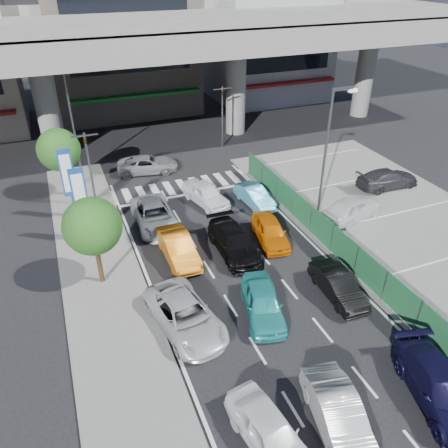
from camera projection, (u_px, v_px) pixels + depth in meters
name	position (u px, v px, depth m)	size (l,w,h in m)	color
ground	(261.00, 297.00, 21.32)	(120.00, 120.00, 0.00)	black
parking_lot	(410.00, 231.00, 26.36)	(12.00, 28.00, 0.06)	#61615F
sidewalk_left	(103.00, 282.00, 22.24)	(4.00, 30.00, 0.12)	#61615F
fence_run	(343.00, 248.00, 23.31)	(0.16, 22.00, 1.80)	#1F5C34
expressway	(143.00, 37.00, 34.11)	(64.00, 14.00, 10.75)	slate
building_center	(119.00, 35.00, 43.45)	(14.00, 10.90, 15.00)	gray
building_east	(267.00, 42.00, 48.49)	(12.00, 10.90, 12.00)	gray
traffic_light_left	(87.00, 152.00, 26.78)	(1.60, 1.24, 5.20)	#595B60
traffic_light_right	(222.00, 102.00, 36.01)	(1.60, 1.24, 5.20)	#595B60
street_lamp_right	(329.00, 143.00, 25.82)	(1.65, 0.22, 8.00)	#595B60
street_lamp_left	(73.00, 111.00, 31.05)	(1.65, 0.22, 8.00)	#595B60
signboard_near	(80.00, 196.00, 23.76)	(0.80, 0.14, 4.70)	#595B60
signboard_far	(68.00, 175.00, 26.00)	(0.80, 0.14, 4.70)	#595B60
tree_near	(92.00, 226.00, 20.50)	(2.80, 2.80, 4.80)	#382314
tree_far	(59.00, 150.00, 28.54)	(2.80, 2.80, 4.80)	#382314
van_white_back_left	(270.00, 433.00, 14.54)	(1.60, 3.97, 1.35)	white
hatch_white_back_mid	(339.00, 416.00, 15.08)	(1.45, 4.15, 1.37)	silver
minivan_navy_back	(440.00, 388.00, 16.05)	(1.91, 4.71, 1.37)	black
sedan_white_mid_left	(185.00, 315.00, 19.26)	(2.29, 4.97, 1.38)	silver
taxi_teal_mid	(263.00, 303.00, 19.97)	(1.63, 4.05, 1.38)	teal
hatch_black_mid_right	(338.00, 285.00, 21.12)	(1.32, 3.77, 1.24)	black
taxi_orange_left	(178.00, 248.00, 23.72)	(1.46, 4.19, 1.38)	orange
sedan_black_mid	(234.00, 242.00, 24.19)	(1.93, 4.76, 1.38)	black
taxi_orange_right	(270.00, 231.00, 25.19)	(1.56, 3.89, 1.32)	orange
wagon_silver_front_left	(155.00, 216.00, 26.64)	(2.29, 4.97, 1.38)	#ABAFB3
sedan_white_front_mid	(206.00, 194.00, 29.08)	(1.63, 4.05, 1.38)	white
kei_truck_front_right	(255.00, 196.00, 28.97)	(1.29, 3.70, 1.22)	#47A6C9
crossing_wagon_silver	(148.00, 164.00, 33.31)	(2.11, 4.57, 1.27)	#929499
parked_sedan_white	(352.00, 208.00, 27.23)	(1.73, 4.31, 1.47)	white
parked_sedan_dgrey	(388.00, 179.00, 30.96)	(1.87, 4.60, 1.34)	#2D2D31
traffic_cone	(308.00, 220.00, 26.75)	(0.36, 0.36, 0.70)	red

